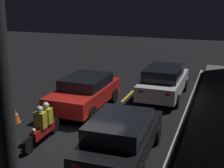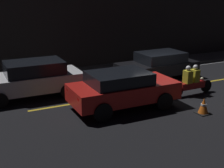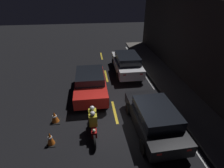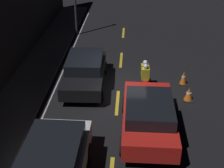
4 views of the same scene
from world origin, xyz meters
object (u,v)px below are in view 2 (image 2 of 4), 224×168
object	(u,v)px
taxi_red	(122,88)
motorcycle	(192,81)
sedan_white	(31,78)
van_black	(158,65)
traffic_cone_near	(204,106)

from	to	relation	value
taxi_red	motorcycle	size ratio (longest dim) A/B	1.88
taxi_red	motorcycle	bearing A→B (deg)	0.79
sedan_white	van_black	distance (m)	6.50
taxi_red	traffic_cone_near	world-z (taller)	taxi_red
taxi_red	traffic_cone_near	bearing A→B (deg)	-37.35
sedan_white	traffic_cone_near	bearing A→B (deg)	138.30
van_black	motorcycle	xyz separation A→B (m)	(-0.16, -2.85, -0.11)
sedan_white	motorcycle	size ratio (longest dim) A/B	1.99
sedan_white	taxi_red	world-z (taller)	sedan_white
sedan_white	taxi_red	size ratio (longest dim) A/B	1.06
taxi_red	sedan_white	bearing A→B (deg)	134.83
taxi_red	van_black	size ratio (longest dim) A/B	0.99
van_black	traffic_cone_near	distance (m)	4.93
sedan_white	van_black	world-z (taller)	sedan_white
motorcycle	traffic_cone_near	xyz separation A→B (m)	(-1.00, -1.92, -0.33)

